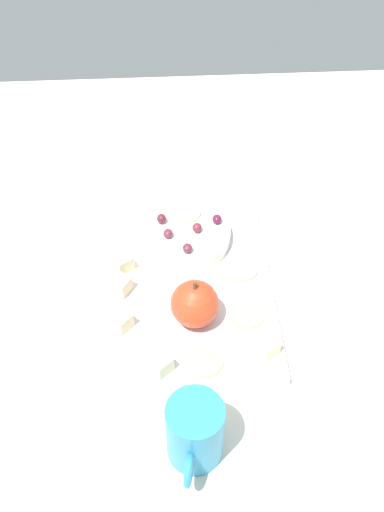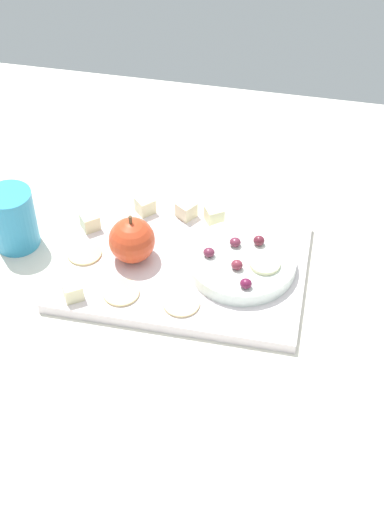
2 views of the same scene
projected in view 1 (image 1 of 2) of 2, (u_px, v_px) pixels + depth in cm
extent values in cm
cube|color=silver|center=(210.00, 285.00, 91.59)|extent=(120.71, 108.54, 3.58)
cube|color=silver|center=(188.00, 283.00, 88.45)|extent=(35.96, 25.04, 1.66)
cylinder|color=white|center=(181.00, 235.00, 92.92)|extent=(15.78, 15.78, 2.10)
sphere|color=red|center=(195.00, 304.00, 80.36)|extent=(6.80, 6.80, 6.80)
cylinder|color=brown|center=(195.00, 285.00, 77.44)|extent=(0.50, 0.50, 1.20)
cube|color=beige|center=(161.00, 364.00, 76.23)|extent=(3.58, 3.58, 2.55)
cube|color=beige|center=(121.00, 321.00, 81.02)|extent=(3.60, 3.60, 2.55)
cube|color=beige|center=(123.00, 263.00, 88.48)|extent=(3.51, 3.51, 2.55)
cube|color=beige|center=(121.00, 285.00, 85.45)|extent=(3.54, 3.54, 2.55)
cube|color=beige|center=(267.00, 346.00, 78.13)|extent=(3.52, 3.52, 2.55)
cylinder|color=#DCBE8B|center=(241.00, 270.00, 88.96)|extent=(5.18, 5.18, 0.40)
cylinder|color=#DCC486|center=(204.00, 361.00, 77.81)|extent=(5.18, 5.18, 0.40)
cylinder|color=#E2C286|center=(247.00, 314.00, 83.16)|extent=(5.18, 5.18, 0.40)
ellipsoid|color=maroon|center=(168.00, 234.00, 90.65)|extent=(1.68, 1.51, 1.37)
ellipsoid|color=maroon|center=(197.00, 228.00, 91.46)|extent=(1.68, 1.51, 1.49)
ellipsoid|color=maroon|center=(162.00, 219.00, 92.82)|extent=(1.68, 1.51, 1.54)
ellipsoid|color=maroon|center=(187.00, 248.00, 88.48)|extent=(1.68, 1.51, 1.37)
ellipsoid|color=maroon|center=(217.00, 219.00, 92.83)|extent=(1.68, 1.51, 1.41)
cylinder|color=beige|center=(186.00, 214.00, 94.30)|extent=(4.46, 4.46, 0.60)
cylinder|color=teal|center=(195.00, 431.00, 67.76)|extent=(6.82, 6.82, 9.69)
torus|color=teal|center=(189.00, 470.00, 64.65)|extent=(4.08, 1.59, 4.00)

